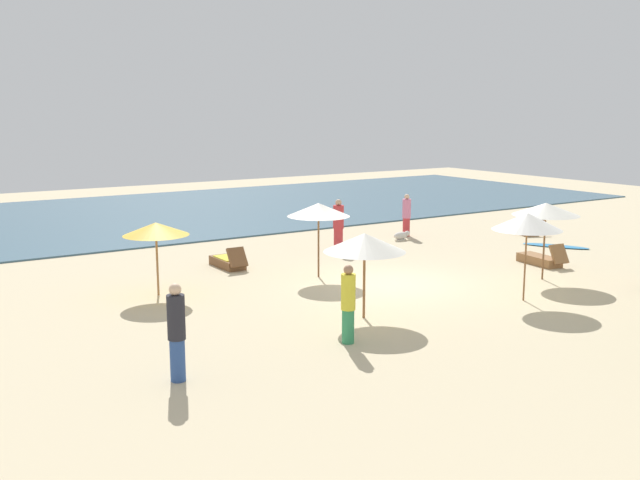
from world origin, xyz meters
name	(u,v)px	position (x,y,z in m)	size (l,w,h in m)	color
ground_plane	(390,284)	(0.00, 0.00, 0.00)	(60.00, 60.00, 0.00)	beige
ocean_water	(169,212)	(0.00, 17.00, 0.03)	(48.00, 16.00, 0.06)	#3D6075
umbrella_0	(319,210)	(-1.24, 1.84, 2.02)	(1.85, 1.85, 2.22)	brown
umbrella_1	(365,243)	(-2.65, -2.36, 1.84)	(1.96, 1.96, 2.06)	brown
umbrella_2	(527,221)	(1.81, -3.33, 2.09)	(1.79, 1.79, 2.32)	brown
umbrella_3	(546,209)	(4.13, -1.98, 2.08)	(1.92, 1.92, 2.26)	brown
umbrella_4	(156,229)	(-6.02, 2.38, 1.81)	(1.75, 1.75, 1.98)	olive
lounger_0	(541,259)	(5.72, -0.58, 0.17)	(0.77, 1.69, 0.74)	olive
lounger_1	(228,262)	(-2.92, 4.51, 0.18)	(0.60, 1.66, 0.73)	brown
lounger_2	(524,229)	(9.80, 3.74, 0.18)	(1.13, 1.80, 0.67)	olive
person_0	(338,225)	(1.58, 4.93, 0.91)	(0.52, 0.52, 1.82)	#BF3338
person_1	(406,215)	(5.49, 5.92, 0.83)	(0.43, 0.43, 1.66)	#BF3338
person_2	(348,304)	(-4.06, -3.71, 0.87)	(0.44, 0.44, 1.72)	#338C59
person_3	(177,332)	(-7.96, -3.81, 0.94)	(0.46, 0.46, 1.85)	#2D4C8C
dog	(402,236)	(4.75, 5.30, 0.18)	(0.73, 0.35, 0.34)	silver
surfboard	(556,246)	(8.58, 1.18, 0.04)	(1.61, 2.32, 0.07)	#338CCC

